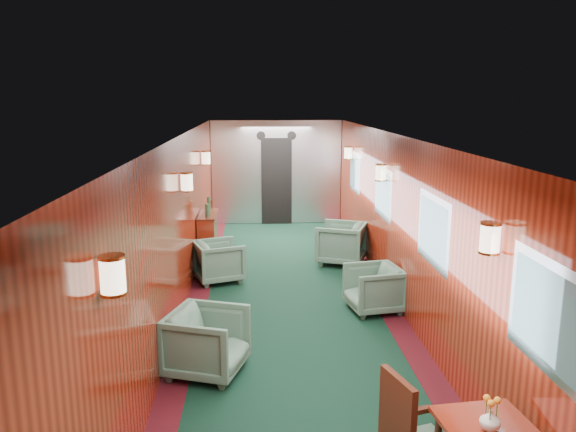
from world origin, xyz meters
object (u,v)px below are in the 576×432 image
at_px(armchair_left_near, 207,342).
at_px(armchair_right_near, 374,289).
at_px(credenza, 208,237).
at_px(armchair_right_far, 341,243).
at_px(armchair_left_far, 219,261).

height_order(armchair_left_near, armchair_right_near, armchair_left_near).
distance_m(credenza, armchair_left_near, 4.17).
bearing_deg(armchair_right_far, credenza, -74.29).
bearing_deg(armchair_left_far, credenza, -5.72).
relative_size(credenza, armchair_right_far, 1.45).
relative_size(armchair_right_near, armchair_right_far, 0.87).
bearing_deg(armchair_right_near, armchair_right_far, 172.45).
bearing_deg(armchair_right_near, armchair_left_far, -133.00).
distance_m(armchair_left_near, armchair_left_far, 3.10).
distance_m(credenza, armchair_right_near, 3.51).
xyz_separation_m(credenza, armchair_right_far, (2.36, -0.20, -0.09)).
bearing_deg(armchair_left_near, armchair_right_far, -9.20).
relative_size(armchair_left_far, armchair_right_near, 1.03).
height_order(armchair_left_far, armchair_right_far, armchair_right_far).
distance_m(credenza, armchair_left_far, 1.10).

